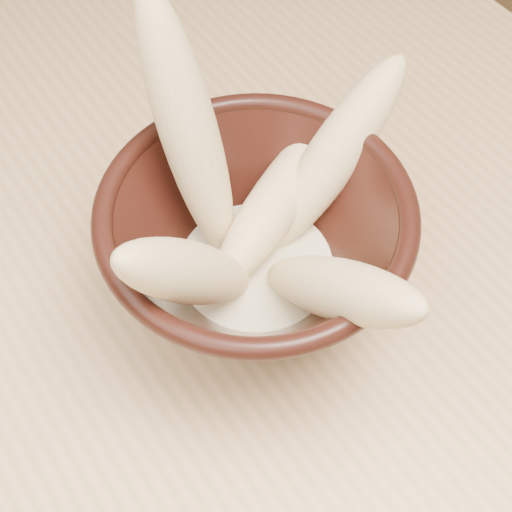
{
  "coord_description": "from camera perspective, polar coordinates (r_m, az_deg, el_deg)",
  "views": [
    {
      "loc": [
        0.06,
        -0.35,
        1.19
      ],
      "look_at": [
        0.21,
        -0.13,
        0.8
      ],
      "focal_mm": 50.0,
      "sensor_mm": 36.0,
      "label": 1
    }
  ],
  "objects": [
    {
      "name": "banana_left",
      "position": [
        0.41,
        -5.36,
        -1.33
      ],
      "size": [
        0.12,
        0.06,
        0.14
      ],
      "primitive_type": "ellipsoid",
      "rotation": [
        0.62,
        0.0,
        -1.37
      ],
      "color": "tan",
      "rests_on": "bowl"
    },
    {
      "name": "banana_right",
      "position": [
        0.48,
        6.3,
        8.06
      ],
      "size": [
        0.15,
        0.06,
        0.12
      ],
      "primitive_type": "ellipsoid",
      "rotation": [
        0.91,
        0.0,
        1.76
      ],
      "color": "tan",
      "rests_on": "bowl"
    },
    {
      "name": "banana_upright",
      "position": [
        0.45,
        -5.45,
        10.08
      ],
      "size": [
        0.04,
        0.11,
        0.18
      ],
      "primitive_type": "ellipsoid",
      "rotation": [
        0.42,
        0.0,
        3.1
      ],
      "color": "tan",
      "rests_on": "bowl"
    },
    {
      "name": "bowl",
      "position": [
        0.46,
        -0.0,
        0.65
      ],
      "size": [
        0.2,
        0.2,
        0.11
      ],
      "rotation": [
        0.0,
        0.0,
        -0.42
      ],
      "color": "black",
      "rests_on": "table"
    },
    {
      "name": "banana_front",
      "position": [
        0.41,
        6.51,
        -2.65
      ],
      "size": [
        0.05,
        0.14,
        0.13
      ],
      "primitive_type": "ellipsoid",
      "rotation": [
        0.83,
        0.0,
        0.07
      ],
      "color": "tan",
      "rests_on": "bowl"
    },
    {
      "name": "milk_puddle",
      "position": [
        0.49,
        0.0,
        -1.16
      ],
      "size": [
        0.11,
        0.11,
        0.02
      ],
      "primitive_type": "cylinder",
      "color": "beige",
      "rests_on": "bowl"
    },
    {
      "name": "banana_across",
      "position": [
        0.48,
        1.86,
        4.67
      ],
      "size": [
        0.16,
        0.1,
        0.05
      ],
      "primitive_type": "ellipsoid",
      "rotation": [
        1.48,
        0.0,
        2.01
      ],
      "color": "tan",
      "rests_on": "bowl"
    }
  ]
}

